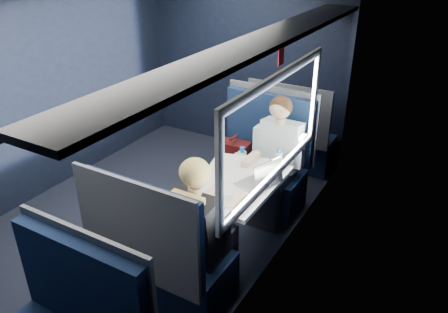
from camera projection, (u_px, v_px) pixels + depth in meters
The scene contains 12 objects.
ground at pixel (151, 217), 4.66m from camera, with size 2.80×4.20×0.01m, color black.
room_shell at pixel (141, 83), 3.98m from camera, with size 3.00×4.40×2.40m.
table at pixel (237, 188), 3.90m from camera, with size 0.62×1.00×0.74m.
seat_bay_near at pixel (259, 167), 4.76m from camera, with size 1.04×0.62×1.26m.
seat_bay_far at pixel (163, 260), 3.41m from camera, with size 1.04×0.62×1.26m.
seat_row_front at pixel (292, 138), 5.48m from camera, with size 1.04×0.51×1.16m.
man at pixel (276, 154), 4.38m from camera, with size 0.53×0.56×1.32m.
woman at pixel (200, 225), 3.29m from camera, with size 0.53×0.56×1.32m.
papers at pixel (234, 174), 3.97m from camera, with size 0.53×0.76×0.01m, color white.
laptop at pixel (262, 179), 3.76m from camera, with size 0.34×0.38×0.24m.
bottle_small at pixel (278, 161), 3.99m from camera, with size 0.07×0.07×0.22m.
cup at pixel (275, 164), 4.04m from camera, with size 0.08×0.08×0.10m, color white.
Camera 1 is at (2.60, -2.95, 2.68)m, focal length 35.00 mm.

